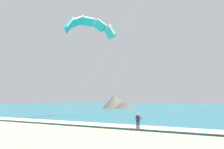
# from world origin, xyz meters

# --- Properties ---
(surf_foam) EXTENTS (200.00, 2.60, 0.04)m
(surf_foam) POSITION_xyz_m (0.00, 14.45, 0.22)
(surf_foam) COLOR white
(surf_foam) RESTS_ON sea
(surfboard) EXTENTS (0.57, 1.44, 0.09)m
(surfboard) POSITION_xyz_m (-5.81, 13.21, 0.03)
(surfboard) COLOR white
(surfboard) RESTS_ON ground
(kitesurfer) EXTENTS (0.55, 0.55, 1.69)m
(kitesurfer) POSITION_xyz_m (-5.81, 13.23, 0.94)
(kitesurfer) COLOR #191E38
(kitesurfer) RESTS_ON ground
(kite_primary) EXTENTS (11.73, 8.75, 13.53)m
(kite_primary) POSITION_xyz_m (-15.47, 19.24, 13.50)
(kite_primary) COLOR teal
(headland_left) EXTENTS (11.66, 8.93, 4.34)m
(headland_left) POSITION_xyz_m (-28.50, 53.57, 1.56)
(headland_left) COLOR #56514C
(headland_left) RESTS_ON ground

